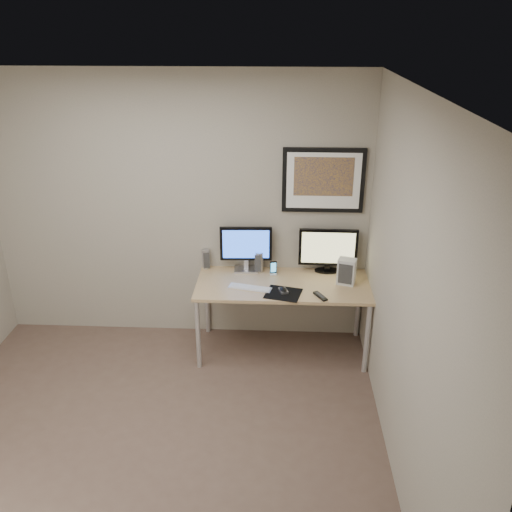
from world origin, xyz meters
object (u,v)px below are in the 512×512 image
at_px(phone_dock, 273,268).
at_px(keyboard, 250,288).
at_px(fan_unit, 347,271).
at_px(monitor_large, 246,247).
at_px(speaker_right, 259,262).
at_px(desk, 283,290).
at_px(speaker_left, 206,259).
at_px(framed_art, 323,180).
at_px(monitor_tv, 328,249).

xyz_separation_m(phone_dock, keyboard, (-0.20, -0.30, -0.06)).
distance_m(phone_dock, fan_unit, 0.69).
relative_size(monitor_large, phone_dock, 3.55).
bearing_deg(speaker_right, fan_unit, 1.01).
bearing_deg(fan_unit, speaker_right, -177.94).
bearing_deg(desk, keyboard, -158.88).
bearing_deg(desk, monitor_large, 144.05).
bearing_deg(monitor_large, fan_unit, -16.36).
bearing_deg(speaker_left, phone_dock, -26.10).
distance_m(desk, speaker_right, 0.38).
bearing_deg(speaker_right, framed_art, 24.19).
xyz_separation_m(monitor_large, speaker_right, (0.13, -0.01, -0.15)).
bearing_deg(desk, speaker_right, 132.24).
distance_m(speaker_left, keyboard, 0.62).
relative_size(framed_art, fan_unit, 3.08).
height_order(desk, fan_unit, fan_unit).
distance_m(monitor_tv, speaker_left, 1.18).
bearing_deg(keyboard, monitor_tv, 41.84).
bearing_deg(fan_unit, desk, -159.60).
relative_size(desk, monitor_large, 3.23).
xyz_separation_m(desk, framed_art, (0.35, 0.33, 0.96)).
bearing_deg(monitor_large, speaker_left, 171.37).
relative_size(framed_art, monitor_tv, 1.35).
bearing_deg(keyboard, speaker_left, 150.93).
relative_size(framed_art, keyboard, 1.91).
distance_m(framed_art, speaker_left, 1.36).
height_order(framed_art, speaker_left, framed_art).
bearing_deg(monitor_tv, keyboard, -150.85).
bearing_deg(speaker_right, desk, -31.18).
distance_m(desk, fan_unit, 0.61).
height_order(desk, keyboard, keyboard).
height_order(speaker_left, keyboard, speaker_left).
distance_m(phone_dock, keyboard, 0.37).
height_order(phone_dock, keyboard, phone_dock).
bearing_deg(monitor_large, phone_dock, -18.75).
bearing_deg(monitor_tv, speaker_left, 179.43).
height_order(monitor_large, fan_unit, monitor_large).
height_order(monitor_large, speaker_left, monitor_large).
height_order(desk, speaker_left, speaker_left).
xyz_separation_m(speaker_left, keyboard, (0.45, -0.42, -0.09)).
bearing_deg(speaker_left, framed_art, -14.26).
bearing_deg(monitor_tv, fan_unit, -56.62).
distance_m(speaker_right, fan_unit, 0.84).
xyz_separation_m(monitor_large, phone_dock, (0.26, -0.08, -0.18)).
relative_size(monitor_tv, speaker_right, 2.78).
height_order(monitor_large, keyboard, monitor_large).
xyz_separation_m(desk, speaker_right, (-0.23, 0.25, 0.17)).
bearing_deg(phone_dock, speaker_right, 138.33).
distance_m(monitor_large, keyboard, 0.45).
xyz_separation_m(monitor_large, fan_unit, (0.94, -0.23, -0.13)).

